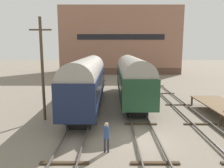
# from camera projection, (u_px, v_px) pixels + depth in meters

# --- Properties ---
(ground_plane) EXTENTS (200.00, 200.00, 0.00)m
(ground_plane) POSITION_uv_depth(u_px,v_px,m) (147.00, 140.00, 14.43)
(ground_plane) COLOR slate
(track_left) EXTENTS (2.60, 60.00, 0.26)m
(track_left) POSITION_uv_depth(u_px,v_px,m) (75.00, 138.00, 14.43)
(track_left) COLOR #4C4742
(track_left) RESTS_ON ground
(track_middle) EXTENTS (2.60, 60.00, 0.26)m
(track_middle) POSITION_uv_depth(u_px,v_px,m) (147.00, 138.00, 14.41)
(track_middle) COLOR #4C4742
(track_middle) RESTS_ON ground
(track_right) EXTENTS (2.60, 60.00, 0.26)m
(track_right) POSITION_uv_depth(u_px,v_px,m) (220.00, 138.00, 14.38)
(track_right) COLOR #4C4742
(track_right) RESTS_ON ground
(train_car_green) EXTENTS (3.03, 16.17, 5.06)m
(train_car_green) POSITION_uv_depth(u_px,v_px,m) (133.00, 76.00, 24.89)
(train_car_green) COLOR black
(train_car_green) RESTS_ON ground
(train_car_navy) EXTENTS (2.90, 15.78, 5.09)m
(train_car_navy) POSITION_uv_depth(u_px,v_px,m) (88.00, 79.00, 22.02)
(train_car_navy) COLOR black
(train_car_navy) RESTS_ON ground
(person_worker) EXTENTS (0.32, 0.32, 1.82)m
(person_worker) POSITION_uv_depth(u_px,v_px,m) (107.00, 134.00, 12.59)
(person_worker) COLOR #282833
(person_worker) RESTS_ON ground
(utility_pole) EXTENTS (1.80, 0.24, 8.50)m
(utility_pole) POSITION_uv_depth(u_px,v_px,m) (44.00, 68.00, 17.96)
(utility_pole) COLOR #473828
(utility_pole) RESTS_ON ground
(warehouse_building) EXTENTS (28.10, 11.00, 15.51)m
(warehouse_building) POSITION_uv_depth(u_px,v_px,m) (121.00, 41.00, 54.49)
(warehouse_building) COLOR brown
(warehouse_building) RESTS_ON ground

